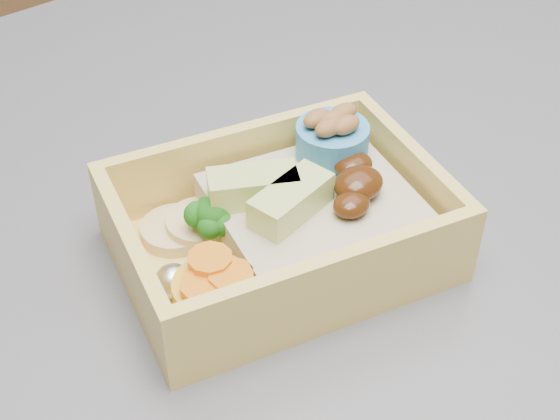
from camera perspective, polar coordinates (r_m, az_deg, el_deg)
bento_box at (r=0.45m, az=0.53°, el=-0.84°), size 0.21×0.17×0.07m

